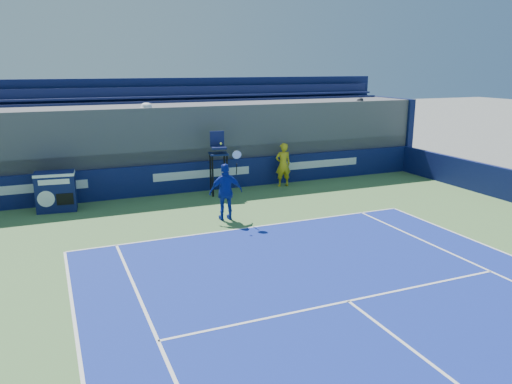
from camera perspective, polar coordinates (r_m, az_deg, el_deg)
name	(u,v)px	position (r m, az deg, el deg)	size (l,w,h in m)	color
ball_person	(283,165)	(20.85, 3.11, 3.14)	(0.67, 0.44, 1.83)	gold
back_hoarding	(202,176)	(20.25, -6.18, 1.81)	(20.40, 0.21, 1.20)	#0D164C
match_clock	(56,190)	(18.58, -21.91, 0.17)	(1.39, 0.86, 1.40)	#0F174D
umpire_chair	(218,156)	(19.39, -4.33, 4.09)	(0.80, 0.80, 2.48)	black
tennis_player	(226,192)	(16.23, -3.45, 0.02)	(1.14, 0.57, 2.57)	#13299E
stadium_seating	(188,139)	(21.98, -7.83, 6.00)	(21.00, 4.05, 4.40)	#4D4D52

